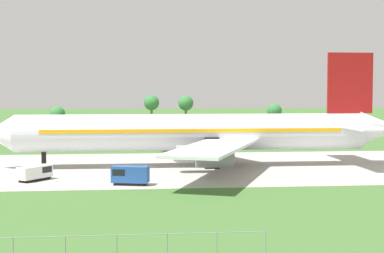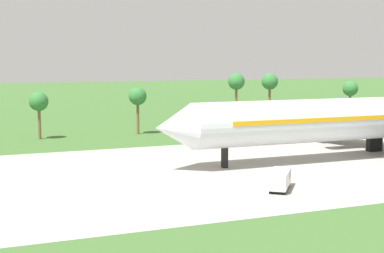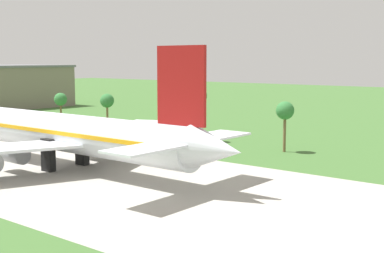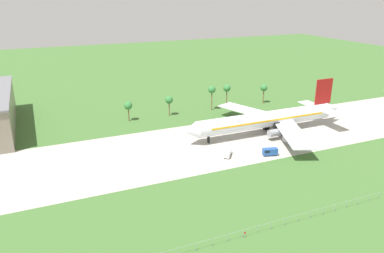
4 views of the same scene
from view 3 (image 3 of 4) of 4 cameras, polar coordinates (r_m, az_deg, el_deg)
The scene contains 2 objects.
jet_airliner at distance 92.77m, azimuth -13.86°, elevation -0.62°, with size 73.80×61.02×20.04m.
palm_tree_row at distance 126.74m, azimuth -3.90°, elevation 2.76°, with size 74.34×3.60×12.11m.
Camera 3 is at (114.83, -54.58, 18.13)m, focal length 50.00 mm.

